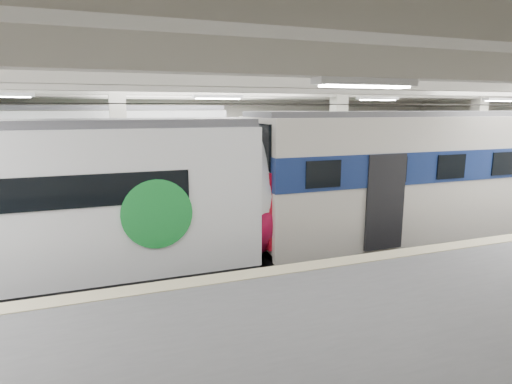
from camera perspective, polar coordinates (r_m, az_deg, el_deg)
name	(u,v)px	position (r m, az deg, el deg)	size (l,w,h in m)	color
station_hall	(260,164)	(10.38, 0.54, 3.69)	(36.00, 24.00, 5.75)	black
modern_emu	(60,209)	(11.67, -24.73, -2.08)	(13.33, 2.75, 4.32)	white
older_rer	(440,175)	(15.90, 23.31, 2.13)	(13.65, 3.01, 4.50)	beige
far_train	(14,171)	(17.23, -29.58, 2.44)	(14.93, 3.65, 4.70)	white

